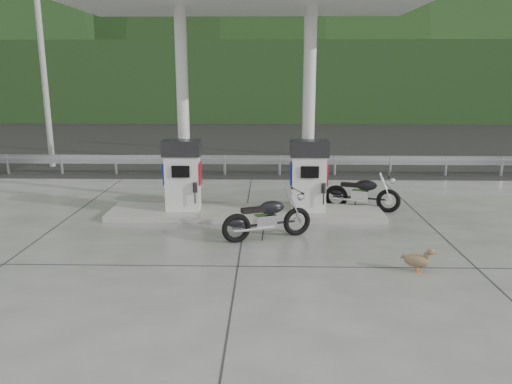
{
  "coord_description": "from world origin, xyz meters",
  "views": [
    {
      "loc": [
        0.55,
        -9.87,
        3.57
      ],
      "look_at": [
        0.3,
        1.0,
        1.0
      ],
      "focal_mm": 35.0,
      "sensor_mm": 36.0,
      "label": 1
    }
  ],
  "objects_px": {
    "motorcycle_right": "(362,194)",
    "gas_pump_right": "(309,176)",
    "motorcycle_left": "(267,219)",
    "duck": "(417,261)",
    "gas_pump_left": "(183,175)"
  },
  "relations": [
    {
      "from": "motorcycle_right",
      "to": "gas_pump_right",
      "type": "bearing_deg",
      "value": -137.82
    },
    {
      "from": "motorcycle_left",
      "to": "motorcycle_right",
      "type": "relative_size",
      "value": 1.03
    },
    {
      "from": "gas_pump_right",
      "to": "motorcycle_right",
      "type": "xyz_separation_m",
      "value": [
        1.49,
        0.64,
        -0.6
      ]
    },
    {
      "from": "motorcycle_left",
      "to": "duck",
      "type": "bearing_deg",
      "value": -55.07
    },
    {
      "from": "gas_pump_left",
      "to": "motorcycle_right",
      "type": "height_order",
      "value": "gas_pump_left"
    },
    {
      "from": "gas_pump_right",
      "to": "gas_pump_left",
      "type": "bearing_deg",
      "value": 180.0
    },
    {
      "from": "gas_pump_left",
      "to": "motorcycle_right",
      "type": "relative_size",
      "value": 0.96
    },
    {
      "from": "gas_pump_right",
      "to": "motorcycle_right",
      "type": "height_order",
      "value": "gas_pump_right"
    },
    {
      "from": "gas_pump_left",
      "to": "motorcycle_right",
      "type": "xyz_separation_m",
      "value": [
        4.69,
        0.64,
        -0.6
      ]
    },
    {
      "from": "gas_pump_right",
      "to": "duck",
      "type": "relative_size",
      "value": 3.15
    },
    {
      "from": "gas_pump_left",
      "to": "duck",
      "type": "height_order",
      "value": "gas_pump_left"
    },
    {
      "from": "gas_pump_left",
      "to": "gas_pump_right",
      "type": "height_order",
      "value": "same"
    },
    {
      "from": "motorcycle_right",
      "to": "motorcycle_left",
      "type": "bearing_deg",
      "value": -116.62
    },
    {
      "from": "gas_pump_left",
      "to": "motorcycle_right",
      "type": "bearing_deg",
      "value": 7.74
    },
    {
      "from": "gas_pump_left",
      "to": "motorcycle_right",
      "type": "distance_m",
      "value": 4.77
    }
  ]
}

